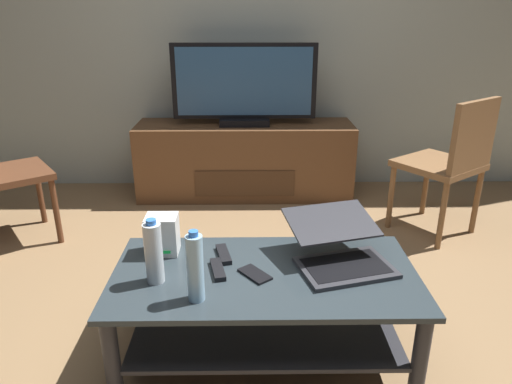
{
  "coord_description": "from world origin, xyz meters",
  "views": [
    {
      "loc": [
        -0.01,
        -1.66,
        1.38
      ],
      "look_at": [
        0.02,
        0.48,
        0.55
      ],
      "focal_mm": 33.2,
      "sensor_mm": 36.0,
      "label": 1
    }
  ],
  "objects_px": {
    "media_cabinet": "(245,160)",
    "coffee_table": "(265,298)",
    "dining_chair": "(451,159)",
    "laptop": "(340,249)",
    "television": "(244,87)",
    "water_bottle_far": "(154,253)",
    "router_box": "(162,234)",
    "water_bottle_near": "(195,268)",
    "tv_remote": "(224,254)",
    "soundbar_remote": "(218,269)",
    "cell_phone": "(255,274)"
  },
  "relations": [
    {
      "from": "soundbar_remote",
      "to": "tv_remote",
      "type": "bearing_deg",
      "value": 70.41
    },
    {
      "from": "coffee_table",
      "to": "water_bottle_far",
      "type": "xyz_separation_m",
      "value": [
        -0.42,
        -0.06,
        0.25
      ]
    },
    {
      "from": "laptop",
      "to": "router_box",
      "type": "bearing_deg",
      "value": 172.43
    },
    {
      "from": "cell_phone",
      "to": "soundbar_remote",
      "type": "height_order",
      "value": "soundbar_remote"
    },
    {
      "from": "television",
      "to": "soundbar_remote",
      "type": "relative_size",
      "value": 6.58
    },
    {
      "from": "coffee_table",
      "to": "water_bottle_far",
      "type": "relative_size",
      "value": 4.66
    },
    {
      "from": "television",
      "to": "laptop",
      "type": "relative_size",
      "value": 2.14
    },
    {
      "from": "media_cabinet",
      "to": "laptop",
      "type": "distance_m",
      "value": 1.84
    },
    {
      "from": "router_box",
      "to": "laptop",
      "type": "bearing_deg",
      "value": -7.57
    },
    {
      "from": "laptop",
      "to": "media_cabinet",
      "type": "bearing_deg",
      "value": 102.77
    },
    {
      "from": "coffee_table",
      "to": "television",
      "type": "relative_size",
      "value": 1.16
    },
    {
      "from": "media_cabinet",
      "to": "television",
      "type": "relative_size",
      "value": 1.55
    },
    {
      "from": "water_bottle_near",
      "to": "tv_remote",
      "type": "relative_size",
      "value": 1.72
    },
    {
      "from": "television",
      "to": "water_bottle_near",
      "type": "bearing_deg",
      "value": -94.44
    },
    {
      "from": "coffee_table",
      "to": "television",
      "type": "xyz_separation_m",
      "value": [
        -0.1,
        1.84,
        0.57
      ]
    },
    {
      "from": "dining_chair",
      "to": "water_bottle_far",
      "type": "height_order",
      "value": "dining_chair"
    },
    {
      "from": "laptop",
      "to": "router_box",
      "type": "relative_size",
      "value": 2.91
    },
    {
      "from": "television",
      "to": "dining_chair",
      "type": "xyz_separation_m",
      "value": [
        1.28,
        -0.71,
        -0.34
      ]
    },
    {
      "from": "television",
      "to": "dining_chair",
      "type": "height_order",
      "value": "television"
    },
    {
      "from": "tv_remote",
      "to": "water_bottle_far",
      "type": "bearing_deg",
      "value": -155.61
    },
    {
      "from": "water_bottle_near",
      "to": "soundbar_remote",
      "type": "xyz_separation_m",
      "value": [
        0.06,
        0.19,
        -0.12
      ]
    },
    {
      "from": "media_cabinet",
      "to": "coffee_table",
      "type": "bearing_deg",
      "value": -87.06
    },
    {
      "from": "media_cabinet",
      "to": "soundbar_remote",
      "type": "relative_size",
      "value": 10.21
    },
    {
      "from": "media_cabinet",
      "to": "water_bottle_near",
      "type": "relative_size",
      "value": 5.94
    },
    {
      "from": "dining_chair",
      "to": "water_bottle_far",
      "type": "distance_m",
      "value": 2.0
    },
    {
      "from": "water_bottle_far",
      "to": "soundbar_remote",
      "type": "height_order",
      "value": "water_bottle_far"
    },
    {
      "from": "water_bottle_near",
      "to": "cell_phone",
      "type": "relative_size",
      "value": 1.96
    },
    {
      "from": "tv_remote",
      "to": "soundbar_remote",
      "type": "height_order",
      "value": "same"
    },
    {
      "from": "dining_chair",
      "to": "laptop",
      "type": "xyz_separation_m",
      "value": [
        -0.88,
        -1.06,
        -0.05
      ]
    },
    {
      "from": "tv_remote",
      "to": "soundbar_remote",
      "type": "relative_size",
      "value": 1.0
    },
    {
      "from": "laptop",
      "to": "soundbar_remote",
      "type": "distance_m",
      "value": 0.51
    },
    {
      "from": "media_cabinet",
      "to": "dining_chair",
      "type": "height_order",
      "value": "dining_chair"
    },
    {
      "from": "water_bottle_near",
      "to": "cell_phone",
      "type": "height_order",
      "value": "water_bottle_near"
    },
    {
      "from": "television",
      "to": "router_box",
      "type": "distance_m",
      "value": 1.74
    },
    {
      "from": "coffee_table",
      "to": "tv_remote",
      "type": "distance_m",
      "value": 0.25
    },
    {
      "from": "dining_chair",
      "to": "water_bottle_far",
      "type": "bearing_deg",
      "value": -143.49
    },
    {
      "from": "tv_remote",
      "to": "soundbar_remote",
      "type": "xyz_separation_m",
      "value": [
        -0.02,
        -0.12,
        0.0
      ]
    },
    {
      "from": "television",
      "to": "water_bottle_far",
      "type": "relative_size",
      "value": 4.02
    },
    {
      "from": "router_box",
      "to": "water_bottle_near",
      "type": "xyz_separation_m",
      "value": [
        0.18,
        -0.36,
        0.05
      ]
    },
    {
      "from": "dining_chair",
      "to": "router_box",
      "type": "bearing_deg",
      "value": -149.4
    },
    {
      "from": "router_box",
      "to": "water_bottle_far",
      "type": "bearing_deg",
      "value": -87.59
    },
    {
      "from": "media_cabinet",
      "to": "laptop",
      "type": "xyz_separation_m",
      "value": [
        0.41,
        -1.79,
        0.18
      ]
    },
    {
      "from": "water_bottle_near",
      "to": "soundbar_remote",
      "type": "relative_size",
      "value": 1.72
    },
    {
      "from": "router_box",
      "to": "water_bottle_far",
      "type": "relative_size",
      "value": 0.64
    },
    {
      "from": "router_box",
      "to": "media_cabinet",
      "type": "bearing_deg",
      "value": 78.7
    },
    {
      "from": "water_bottle_far",
      "to": "router_box",
      "type": "bearing_deg",
      "value": 92.41
    },
    {
      "from": "media_cabinet",
      "to": "television",
      "type": "xyz_separation_m",
      "value": [
        0.0,
        -0.02,
        0.57
      ]
    },
    {
      "from": "router_box",
      "to": "cell_phone",
      "type": "distance_m",
      "value": 0.45
    },
    {
      "from": "television",
      "to": "coffee_table",
      "type": "bearing_deg",
      "value": -87.03
    },
    {
      "from": "water_bottle_near",
      "to": "tv_remote",
      "type": "bearing_deg",
      "value": 75.49
    }
  ]
}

